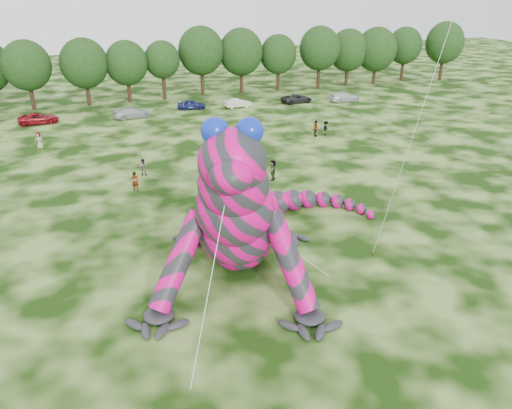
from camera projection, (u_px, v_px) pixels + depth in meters
The scene contains 26 objects.
ground at pixel (344, 307), 27.10m from camera, with size 240.00×240.00×0.00m, color #16330A.
inflatable_gecko at pixel (238, 182), 29.99m from camera, with size 17.56×20.85×10.42m, color #CD0470, non-canonical shape.
tree_6 at pixel (28, 75), 68.33m from camera, with size 6.52×5.86×9.49m, color black, non-canonical shape.
tree_7 at pixel (85, 72), 70.80m from camera, with size 6.68×6.01×9.48m, color black, non-canonical shape.
tree_8 at pixel (127, 72), 72.92m from camera, with size 6.14×5.53×8.94m, color black, non-canonical shape.
tree_9 at pixel (163, 70), 74.95m from camera, with size 5.27×4.74×8.68m, color black, non-canonical shape.
tree_10 at pixel (201, 61), 77.64m from camera, with size 7.09×6.38×10.50m, color black, non-canonical shape.
tree_11 at pixel (241, 61), 79.42m from camera, with size 7.01×6.31×10.07m, color black, non-canonical shape.
tree_12 at pixel (278, 63), 81.22m from camera, with size 5.99×5.39×8.97m, color black, non-canonical shape.
tree_13 at pixel (319, 58), 82.71m from camera, with size 6.83×6.15×10.13m, color black, non-canonical shape.
tree_14 at pixel (348, 57), 86.23m from camera, with size 6.82×6.14×9.40m, color black, non-canonical shape.
tree_15 at pixel (376, 56), 86.95m from camera, with size 7.17×6.45×9.63m, color black, non-canonical shape.
tree_16 at pixel (404, 54), 90.58m from camera, with size 6.26×5.63×9.37m, color black, non-canonical shape.
tree_17 at pixel (444, 51), 90.12m from camera, with size 6.98×6.28×10.30m, color black, non-canonical shape.
car_2 at pixel (38, 118), 62.80m from camera, with size 2.25×4.87×1.35m, color maroon.
car_3 at pixel (132, 113), 65.44m from camera, with size 1.96×4.83×1.40m, color #A4A9AC.
car_4 at pixel (191, 104), 70.25m from camera, with size 1.58×3.94×1.34m, color navy.
car_5 at pixel (238, 103), 71.29m from camera, with size 1.33×3.80×1.25m, color beige.
car_6 at pixel (297, 98), 74.01m from camera, with size 2.17×4.70×1.31m, color black.
car_7 at pixel (345, 97), 74.80m from camera, with size 1.95×4.80×1.39m, color silver.
spectator_2 at pixel (326, 128), 57.90m from camera, with size 1.07×0.61×1.66m, color gray.
spectator_1 at pixel (143, 167), 45.66m from camera, with size 0.76×0.59×1.57m, color gray.
spectator_0 at pixel (135, 181), 42.09m from camera, with size 0.64×0.42×1.75m, color gray.
spectator_4 at pixel (39, 140), 52.97m from camera, with size 0.91×0.59×1.86m, color gray.
spectator_3 at pixel (316, 129), 57.38m from camera, with size 1.09×0.46×1.87m, color gray.
spectator_5 at pixel (273, 170), 44.51m from camera, with size 1.72×0.55×1.85m, color gray.
Camera 1 is at (-12.28, -19.51, 16.02)m, focal length 35.00 mm.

